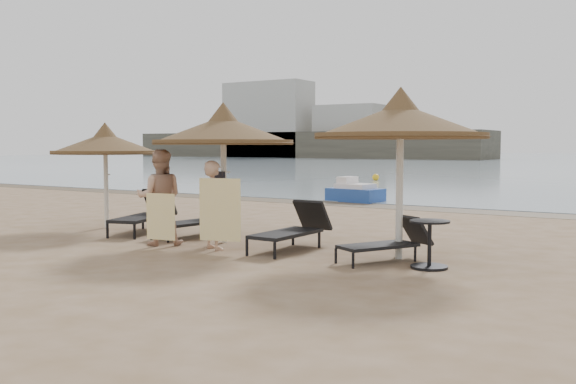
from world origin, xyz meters
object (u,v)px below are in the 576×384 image
object	(u,v)px
palapa_center	(223,131)
side_table	(429,246)
lounger_near_left	(197,219)
lounger_far_right	(389,241)
palapa_left	(105,144)
lounger_near_right	(294,228)
lounger_far_left	(146,213)
pedal_boat	(355,192)
person_right	(214,198)
person_left	(160,190)
palapa_right	(400,122)

from	to	relation	value
palapa_center	side_table	xyz separation A→B (m)	(4.53, -0.39, -1.92)
palapa_center	lounger_near_left	size ratio (longest dim) A/B	1.48
lounger_far_right	side_table	world-z (taller)	side_table
palapa_left	lounger_far_right	xyz separation A→B (m)	(7.60, -0.51, -1.69)
lounger_near_left	lounger_far_right	xyz separation A→B (m)	(4.80, -0.56, -0.03)
palapa_center	lounger_near_right	bearing A→B (deg)	1.47
lounger_far_left	lounger_near_left	world-z (taller)	lounger_far_left
lounger_near_left	pedal_boat	distance (m)	9.70
palapa_center	lounger_near_right	world-z (taller)	palapa_center
lounger_far_left	pedal_boat	xyz separation A→B (m)	(0.53, 9.75, -0.11)
lounger_far_right	palapa_center	bearing A→B (deg)	-153.16
side_table	palapa_left	bearing A→B (deg)	174.90
palapa_center	lounger_far_left	xyz separation A→B (m)	(-2.53, 0.33, -1.86)
person_right	pedal_boat	world-z (taller)	person_right
lounger_near_left	lounger_far_left	bearing A→B (deg)	-167.36
lounger_far_right	person_left	size ratio (longest dim) A/B	0.80
palapa_left	lounger_far_left	xyz separation A→B (m)	(1.35, -0.03, -1.60)
person_right	palapa_right	bearing A→B (deg)	-146.78
lounger_far_left	side_table	size ratio (longest dim) A/B	2.87
lounger_near_right	palapa_left	bearing A→B (deg)	177.87
lounger_far_right	side_table	size ratio (longest dim) A/B	2.26
palapa_left	palapa_right	world-z (taller)	palapa_right
person_right	palapa_left	bearing A→B (deg)	2.26
palapa_left	pedal_boat	size ratio (longest dim) A/B	1.28
lounger_far_right	pedal_boat	size ratio (longest dim) A/B	0.88
palapa_left	palapa_right	size ratio (longest dim) A/B	0.84
lounger_near_left	side_table	world-z (taller)	lounger_near_left
lounger_near_right	person_right	bearing A→B (deg)	-145.98
lounger_far_right	pedal_boat	distance (m)	11.72
lounger_far_left	palapa_right	bearing A→B (deg)	-19.01
palapa_right	lounger_near_right	bearing A→B (deg)	-176.73
lounger_far_left	lounger_far_right	world-z (taller)	lounger_far_left
palapa_left	lounger_far_left	bearing A→B (deg)	-1.34
lounger_far_right	person_right	size ratio (longest dim) A/B	0.89
palapa_center	palapa_right	world-z (taller)	palapa_right
side_table	palapa_center	bearing A→B (deg)	175.10
lounger_far_left	lounger_near_right	world-z (taller)	lounger_far_left
lounger_near_right	palapa_center	bearing A→B (deg)	-177.36
palapa_center	palapa_right	xyz separation A→B (m)	(3.77, 0.16, 0.11)
lounger_near_left	side_table	bearing A→B (deg)	0.94
palapa_left	lounger_far_right	size ratio (longest dim) A/B	1.45
lounger_far_right	lounger_far_left	bearing A→B (deg)	-155.31
palapa_left	person_right	size ratio (longest dim) A/B	1.30
palapa_center	pedal_boat	size ratio (longest dim) A/B	1.44
lounger_near_right	person_right	distance (m)	1.65
person_right	lounger_near_right	bearing A→B (deg)	-129.66
lounger_far_right	pedal_boat	xyz separation A→B (m)	(-5.73, 10.22, -0.02)
lounger_near_right	person_left	xyz separation A→B (m)	(-2.57, -0.96, 0.70)
person_right	pedal_boat	bearing A→B (deg)	-60.16
lounger_far_left	palapa_center	bearing A→B (deg)	-24.94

